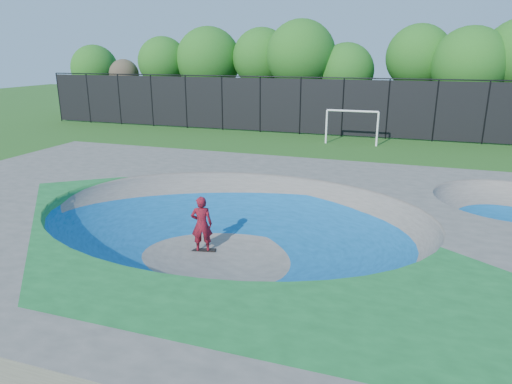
% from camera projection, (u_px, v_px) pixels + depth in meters
% --- Properties ---
extents(ground, '(120.00, 120.00, 0.00)m').
position_uv_depth(ground, '(233.00, 259.00, 13.01)').
color(ground, '#205317').
rests_on(ground, ground).
extents(skate_deck, '(22.00, 14.00, 1.50)m').
position_uv_depth(skate_deck, '(233.00, 235.00, 12.79)').
color(skate_deck, gray).
rests_on(skate_deck, ground).
extents(skater, '(0.72, 0.60, 1.71)m').
position_uv_depth(skater, '(202.00, 224.00, 13.27)').
color(skater, red).
rests_on(skater, ground).
extents(skateboard, '(0.81, 0.45, 0.05)m').
position_uv_depth(skateboard, '(203.00, 250.00, 13.51)').
color(skateboard, black).
rests_on(skateboard, ground).
extents(soccer_goal, '(3.32, 0.12, 2.19)m').
position_uv_depth(soccer_goal, '(352.00, 121.00, 28.77)').
color(soccer_goal, white).
rests_on(soccer_goal, ground).
extents(fence, '(48.09, 0.09, 4.04)m').
position_uv_depth(fence, '(343.00, 106.00, 31.45)').
color(fence, black).
rests_on(fence, ground).
extents(treeline, '(52.42, 6.80, 8.18)m').
position_uv_depth(treeline, '(379.00, 62.00, 34.63)').
color(treeline, '#4B3B25').
rests_on(treeline, ground).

